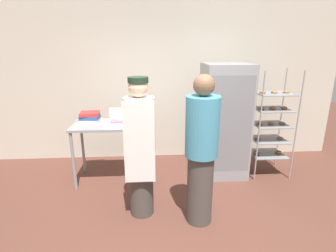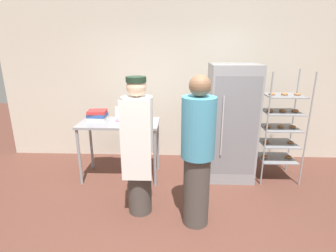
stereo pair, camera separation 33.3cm
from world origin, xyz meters
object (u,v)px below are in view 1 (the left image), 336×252
blender_pitcher (130,113)px  person_customer (201,152)px  refrigerator (224,121)px  donut_box (118,122)px  binder_stack (90,117)px  baking_rack (271,124)px  person_baker (140,147)px

blender_pitcher → person_customer: 1.57m
person_customer → refrigerator: bearing=63.9°
donut_box → binder_stack: size_ratio=0.90×
donut_box → person_customer: (1.06, -1.05, -0.07)m
baking_rack → donut_box: 2.43m
refrigerator → binder_stack: 2.13m
person_customer → binder_stack: bearing=139.7°
binder_stack → person_customer: 1.99m
baking_rack → donut_box: (-2.43, -0.15, 0.12)m
person_baker → person_customer: (0.70, -0.20, 0.01)m
blender_pitcher → person_baker: person_baker is taller
donut_box → blender_pitcher: size_ratio=1.04×
refrigerator → baking_rack: refrigerator is taller
donut_box → blender_pitcher: (0.17, 0.23, 0.07)m
refrigerator → person_customer: 1.40m
donut_box → baking_rack: bearing=3.6°
refrigerator → donut_box: bearing=-173.2°
blender_pitcher → person_customer: size_ratio=0.15×
binder_stack → person_baker: 1.37m
person_baker → person_customer: bearing=-15.8°
refrigerator → person_baker: 1.69m
donut_box → person_customer: bearing=-44.9°
donut_box → blender_pitcher: blender_pitcher is taller
baking_rack → blender_pitcher: size_ratio=6.50×
binder_stack → person_customer: bearing=-40.3°
donut_box → binder_stack: 0.52m
binder_stack → person_baker: (0.82, -1.09, -0.10)m
refrigerator → donut_box: size_ratio=6.53×
binder_stack → person_baker: size_ratio=0.18×
baking_rack → donut_box: bearing=-176.4°
baking_rack → person_customer: (-1.37, -1.21, 0.05)m
person_baker → refrigerator: bearing=38.8°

